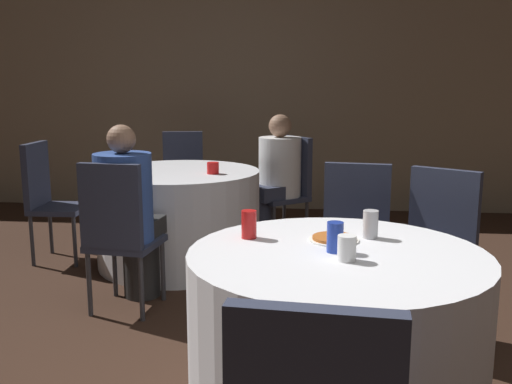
% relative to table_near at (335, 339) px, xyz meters
% --- Properties ---
extents(wall_back, '(16.00, 0.06, 2.80)m').
position_rel_table_near_xyz_m(wall_back, '(0.05, 4.17, 1.03)').
color(wall_back, gray).
rests_on(wall_back, ground_plane).
extents(table_near, '(1.20, 1.20, 0.74)m').
position_rel_table_near_xyz_m(table_near, '(0.00, 0.00, 0.00)').
color(table_near, silver).
rests_on(table_near, ground_plane).
extents(table_far, '(1.26, 1.26, 0.74)m').
position_rel_table_near_xyz_m(table_far, '(-1.15, 2.06, 0.00)').
color(table_far, silver).
rests_on(table_far, ground_plane).
extents(chair_near_northeast, '(0.55, 0.55, 0.95)m').
position_rel_table_near_xyz_m(chair_near_northeast, '(0.56, 0.85, 0.18)').
color(chair_near_northeast, '#2D3347').
rests_on(chair_near_northeast, ground_plane).
extents(chair_near_north, '(0.45, 0.46, 0.95)m').
position_rel_table_near_xyz_m(chair_near_north, '(0.14, 1.01, 0.18)').
color(chair_near_north, '#2D3347').
rests_on(chair_near_north, ground_plane).
extents(chair_far_northeast, '(0.56, 0.56, 0.95)m').
position_rel_table_near_xyz_m(chair_far_northeast, '(-0.31, 2.70, 0.18)').
color(chair_far_northeast, '#2D3347').
rests_on(chair_far_northeast, ground_plane).
extents(chair_far_north, '(0.47, 0.47, 0.95)m').
position_rel_table_near_xyz_m(chair_far_north, '(-1.35, 3.09, 0.18)').
color(chair_far_north, '#2D3347').
rests_on(chair_far_north, ground_plane).
extents(chair_far_west, '(0.42, 0.41, 0.95)m').
position_rel_table_near_xyz_m(chair_far_west, '(-2.20, 2.03, 0.18)').
color(chair_far_west, '#2D3347').
rests_on(chair_far_west, ground_plane).
extents(chair_far_south, '(0.44, 0.45, 0.95)m').
position_rel_table_near_xyz_m(chair_far_south, '(-1.27, 1.02, 0.18)').
color(chair_far_south, '#2D3347').
rests_on(chair_far_south, ground_plane).
extents(person_white_shirt, '(0.50, 0.49, 1.14)m').
position_rel_table_near_xyz_m(person_white_shirt, '(-0.44, 2.61, 0.22)').
color(person_white_shirt, '#33384C').
rests_on(person_white_shirt, ground_plane).
extents(person_blue_shirt, '(0.37, 0.51, 1.16)m').
position_rel_table_near_xyz_m(person_blue_shirt, '(-1.25, 1.18, 0.22)').
color(person_blue_shirt, '#282828').
rests_on(person_blue_shirt, ground_plane).
extents(pizza_plate_near, '(0.22, 0.22, 0.02)m').
position_rel_table_near_xyz_m(pizza_plate_near, '(-0.01, 0.17, 0.38)').
color(pizza_plate_near, white).
rests_on(pizza_plate_near, table_near).
extents(soda_can_blue, '(0.07, 0.07, 0.12)m').
position_rel_table_near_xyz_m(soda_can_blue, '(-0.01, 0.00, 0.43)').
color(soda_can_blue, '#1E38A5').
rests_on(soda_can_blue, table_near).
extents(soda_can_silver, '(0.07, 0.07, 0.12)m').
position_rel_table_near_xyz_m(soda_can_silver, '(0.15, 0.23, 0.43)').
color(soda_can_silver, silver).
rests_on(soda_can_silver, table_near).
extents(soda_can_red, '(0.07, 0.07, 0.12)m').
position_rel_table_near_xyz_m(soda_can_red, '(-0.38, 0.18, 0.43)').
color(soda_can_red, red).
rests_on(soda_can_red, table_near).
extents(cup_near, '(0.07, 0.07, 0.10)m').
position_rel_table_near_xyz_m(cup_near, '(0.03, -0.11, 0.42)').
color(cup_near, white).
rests_on(cup_near, table_near).
extents(cup_far, '(0.09, 0.09, 0.09)m').
position_rel_table_near_xyz_m(cup_far, '(-0.85, 1.94, 0.41)').
color(cup_far, red).
rests_on(cup_far, table_far).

